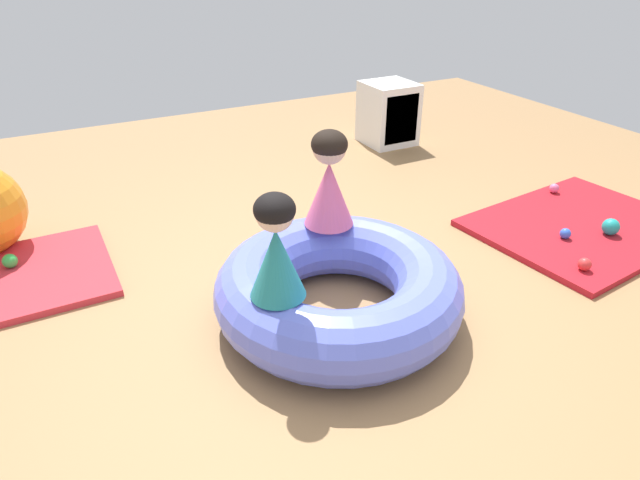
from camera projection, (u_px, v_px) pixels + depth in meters
name	position (u px, v px, depth m)	size (l,w,h in m)	color
ground_plane	(360.00, 311.00, 2.88)	(8.00, 8.00, 0.00)	#9E7549
gym_mat_far_left	(582.00, 226.00, 3.68)	(1.38, 1.05, 0.04)	#B21923
inflatable_cushion	(338.00, 289.00, 2.76)	(1.25, 1.25, 0.34)	#6070E5
child_in_pink	(329.00, 180.00, 2.90)	(0.32, 0.32, 0.53)	#E5608E
child_in_teal	(276.00, 248.00, 2.31)	(0.34, 0.34, 0.49)	teal
play_ball_teal	(611.00, 227.00, 3.51)	(0.11, 0.11, 0.11)	teal
play_ball_red	(585.00, 264.00, 3.14)	(0.08, 0.08, 0.08)	red
play_ball_blue	(565.00, 234.00, 3.47)	(0.07, 0.07, 0.07)	blue
play_ball_green	(10.00, 261.00, 3.17)	(0.08, 0.08, 0.08)	green
play_ball_pink	(554.00, 188.00, 4.09)	(0.07, 0.07, 0.07)	pink
storage_cube	(390.00, 114.00, 5.07)	(0.44, 0.44, 0.56)	white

